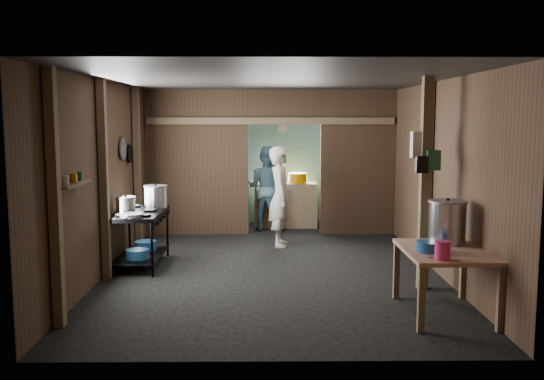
{
  "coord_description": "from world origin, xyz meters",
  "views": [
    {
      "loc": [
        -0.09,
        -8.42,
        2.1
      ],
      "look_at": [
        0.0,
        -0.2,
        1.1
      ],
      "focal_mm": 39.07,
      "sensor_mm": 36.0,
      "label": 1
    }
  ],
  "objects_px": {
    "prep_table": "(444,282)",
    "pink_bucket": "(443,250)",
    "gas_range": "(140,239)",
    "stock_pot": "(447,222)",
    "stove_pot_large": "(156,197)",
    "cook": "(281,197)",
    "yellow_tub": "(298,178)"
  },
  "relations": [
    {
      "from": "prep_table",
      "to": "pink_bucket",
      "type": "height_order",
      "value": "pink_bucket"
    },
    {
      "from": "prep_table",
      "to": "pink_bucket",
      "type": "distance_m",
      "value": 0.64
    },
    {
      "from": "gas_range",
      "to": "stock_pot",
      "type": "height_order",
      "value": "stock_pot"
    },
    {
      "from": "stove_pot_large",
      "to": "stock_pot",
      "type": "height_order",
      "value": "stock_pot"
    },
    {
      "from": "stock_pot",
      "to": "cook",
      "type": "height_order",
      "value": "cook"
    },
    {
      "from": "gas_range",
      "to": "yellow_tub",
      "type": "height_order",
      "value": "yellow_tub"
    },
    {
      "from": "pink_bucket",
      "to": "yellow_tub",
      "type": "bearing_deg",
      "value": 101.4
    },
    {
      "from": "prep_table",
      "to": "yellow_tub",
      "type": "bearing_deg",
      "value": 104.02
    },
    {
      "from": "pink_bucket",
      "to": "gas_range",
      "type": "bearing_deg",
      "value": 144.27
    },
    {
      "from": "gas_range",
      "to": "cook",
      "type": "height_order",
      "value": "cook"
    },
    {
      "from": "gas_range",
      "to": "stove_pot_large",
      "type": "xyz_separation_m",
      "value": [
        0.17,
        0.38,
        0.55
      ]
    },
    {
      "from": "stock_pot",
      "to": "pink_bucket",
      "type": "bearing_deg",
      "value": -109.73
    },
    {
      "from": "stove_pot_large",
      "to": "prep_table",
      "type": "bearing_deg",
      "value": -35.19
    },
    {
      "from": "gas_range",
      "to": "pink_bucket",
      "type": "xyz_separation_m",
      "value": [
        3.55,
        -2.55,
        0.41
      ]
    },
    {
      "from": "pink_bucket",
      "to": "cook",
      "type": "relative_size",
      "value": 0.11
    },
    {
      "from": "stove_pot_large",
      "to": "cook",
      "type": "xyz_separation_m",
      "value": [
        1.87,
        0.95,
        -0.12
      ]
    },
    {
      "from": "yellow_tub",
      "to": "cook",
      "type": "relative_size",
      "value": 0.21
    },
    {
      "from": "stock_pot",
      "to": "pink_bucket",
      "type": "relative_size",
      "value": 2.7
    },
    {
      "from": "prep_table",
      "to": "stove_pot_large",
      "type": "height_order",
      "value": "stove_pot_large"
    },
    {
      "from": "gas_range",
      "to": "stock_pot",
      "type": "bearing_deg",
      "value": -24.7
    },
    {
      "from": "cook",
      "to": "pink_bucket",
      "type": "bearing_deg",
      "value": -157.32
    },
    {
      "from": "stock_pot",
      "to": "pink_bucket",
      "type": "xyz_separation_m",
      "value": [
        -0.28,
        -0.79,
        -0.14
      ]
    },
    {
      "from": "prep_table",
      "to": "cook",
      "type": "height_order",
      "value": "cook"
    },
    {
      "from": "cook",
      "to": "stove_pot_large",
      "type": "bearing_deg",
      "value": 118.39
    },
    {
      "from": "stove_pot_large",
      "to": "gas_range",
      "type": "bearing_deg",
      "value": -114.13
    },
    {
      "from": "gas_range",
      "to": "prep_table",
      "type": "height_order",
      "value": "gas_range"
    },
    {
      "from": "pink_bucket",
      "to": "cook",
      "type": "height_order",
      "value": "cook"
    },
    {
      "from": "stock_pot",
      "to": "prep_table",
      "type": "bearing_deg",
      "value": -108.83
    },
    {
      "from": "prep_table",
      "to": "gas_range",
      "type": "bearing_deg",
      "value": 150.29
    },
    {
      "from": "prep_table",
      "to": "cook",
      "type": "distance_m",
      "value": 3.86
    },
    {
      "from": "prep_table",
      "to": "stock_pot",
      "type": "bearing_deg",
      "value": 71.17
    },
    {
      "from": "cook",
      "to": "yellow_tub",
      "type": "bearing_deg",
      "value": -10.57
    }
  ]
}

